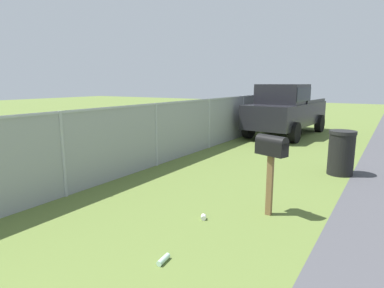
{
  "coord_description": "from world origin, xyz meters",
  "views": [
    {
      "loc": [
        1.96,
        -2.01,
        2.14
      ],
      "look_at": [
        6.24,
        0.69,
        1.19
      ],
      "focal_mm": 30.37,
      "sensor_mm": 36.0,
      "label": 1
    }
  ],
  "objects": [
    {
      "name": "litter_bottle_far_scatter",
      "position": [
        4.82,
        0.2,
        0.04
      ],
      "size": [
        0.23,
        0.1,
        0.07
      ],
      "primitive_type": "cylinder",
      "rotation": [
        0.0,
        1.57,
        3.26
      ],
      "color": "#B2D8BF",
      "rests_on": "ground"
    },
    {
      "name": "pickup_truck",
      "position": [
        15.26,
        1.84,
        1.1
      ],
      "size": [
        5.13,
        2.33,
        2.09
      ],
      "rotation": [
        0.0,
        0.0,
        3.08
      ],
      "color": "black",
      "rests_on": "ground"
    },
    {
      "name": "mailbox",
      "position": [
        6.92,
        -0.38,
        1.06
      ],
      "size": [
        0.35,
        0.55,
        1.33
      ],
      "rotation": [
        0.0,
        0.0,
        -0.32
      ],
      "color": "brown",
      "rests_on": "ground"
    },
    {
      "name": "trash_bin",
      "position": [
        10.14,
        -1.01,
        0.53
      ],
      "size": [
        0.61,
        0.61,
        1.05
      ],
      "color": "black",
      "rests_on": "ground"
    },
    {
      "name": "litter_cup_midfield_b",
      "position": [
        6.16,
        0.42,
        0.04
      ],
      "size": [
        0.13,
        0.12,
        0.08
      ],
      "primitive_type": "cylinder",
      "rotation": [
        0.0,
        1.57,
        3.64
      ],
      "color": "white",
      "rests_on": "ground"
    },
    {
      "name": "fence_section",
      "position": [
        9.89,
        3.21,
        0.89
      ],
      "size": [
        19.63,
        0.07,
        1.64
      ],
      "color": "#9EA3A8",
      "rests_on": "ground"
    }
  ]
}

